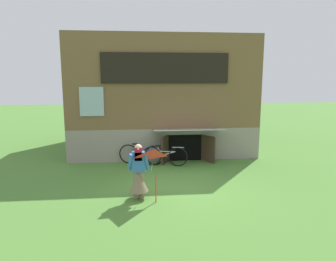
{
  "coord_description": "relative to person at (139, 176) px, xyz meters",
  "views": [
    {
      "loc": [
        -1.1,
        -8.91,
        3.31
      ],
      "look_at": [
        -0.11,
        0.88,
        1.6
      ],
      "focal_mm": 32.95,
      "sensor_mm": 36.0,
      "label": 1
    }
  ],
  "objects": [
    {
      "name": "ground_plane",
      "position": [
        1.09,
        0.79,
        -0.64
      ],
      "size": [
        60.0,
        60.0,
        0.0
      ],
      "primitive_type": "plane",
      "color": "#4C7F33"
    },
    {
      "name": "log_house",
      "position": [
        1.09,
        6.55,
        1.85
      ],
      "size": [
        7.72,
        6.63,
        4.99
      ],
      "color": "gray",
      "rests_on": "ground_plane"
    },
    {
      "name": "person",
      "position": [
        0.0,
        0.0,
        0.0
      ],
      "size": [
        0.61,
        0.52,
        1.54
      ],
      "rotation": [
        0.0,
        0.0,
        0.33
      ],
      "color": "#7F6B51",
      "rests_on": "ground_plane"
    },
    {
      "name": "kite",
      "position": [
        0.4,
        -0.51,
        0.52
      ],
      "size": [
        0.83,
        0.89,
        1.39
      ],
      "color": "red",
      "rests_on": "ground_plane"
    },
    {
      "name": "bicycle_silver",
      "position": [
        0.99,
        3.1,
        -0.26
      ],
      "size": [
        1.7,
        0.44,
        0.79
      ],
      "rotation": [
        0.0,
        0.0,
        -0.23
      ],
      "color": "black",
      "rests_on": "ground_plane"
    },
    {
      "name": "bicycle_blue",
      "position": [
        0.13,
        3.42,
        -0.25
      ],
      "size": [
        1.73,
        0.53,
        0.81
      ],
      "rotation": [
        0.0,
        0.0,
        -0.28
      ],
      "color": "black",
      "rests_on": "ground_plane"
    }
  ]
}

